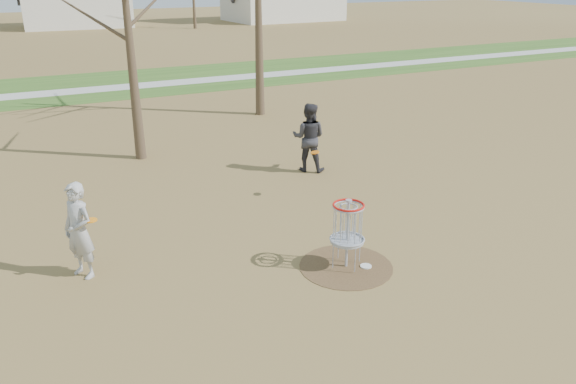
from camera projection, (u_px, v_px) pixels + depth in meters
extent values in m
plane|color=brown|center=(346.00, 266.00, 10.79)|extent=(160.00, 160.00, 0.00)
cube|color=#2D5119|center=(125.00, 83.00, 28.27)|extent=(160.00, 8.00, 0.01)
cube|color=#9E9E99|center=(129.00, 86.00, 27.43)|extent=(160.00, 1.50, 0.01)
cylinder|color=#47331E|center=(346.00, 266.00, 10.79)|extent=(1.80, 1.80, 0.01)
imported|color=#A4A4A4|center=(79.00, 231.00, 10.15)|extent=(0.72, 0.80, 1.83)
imported|color=#2E2D31|center=(309.00, 137.00, 15.64)|extent=(1.19, 1.15, 1.93)
cylinder|color=silver|center=(366.00, 266.00, 10.76)|extent=(0.22, 0.22, 0.02)
cylinder|color=orange|center=(315.00, 152.00, 13.60)|extent=(0.22, 0.22, 0.07)
cylinder|color=orange|center=(91.00, 220.00, 10.00)|extent=(0.22, 0.22, 0.02)
cylinder|color=#9EA3AD|center=(347.00, 235.00, 10.54)|extent=(0.05, 0.05, 1.35)
cylinder|color=#9EA3AD|center=(347.00, 241.00, 10.59)|extent=(0.64, 0.64, 0.04)
torus|color=#9EA3AD|center=(349.00, 207.00, 10.33)|extent=(0.60, 0.60, 0.04)
torus|color=red|center=(349.00, 205.00, 10.32)|extent=(0.60, 0.60, 0.04)
cone|color=#382B1E|center=(128.00, 30.00, 15.66)|extent=(0.32, 0.32, 7.50)
cone|color=#382B1E|center=(258.00, 1.00, 20.66)|extent=(0.36, 0.36, 8.50)
cube|color=silver|center=(76.00, 10.00, 55.98)|extent=(10.24, 7.34, 3.20)
cube|color=silver|center=(283.00, 6.00, 63.43)|extent=(12.40, 8.62, 3.20)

